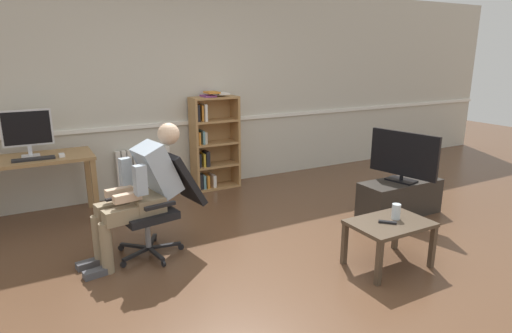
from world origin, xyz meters
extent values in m
plane|color=brown|center=(0.00, 0.00, 0.00)|extent=(18.00, 18.00, 0.00)
cube|color=beige|center=(0.00, 2.65, 1.35)|extent=(12.00, 0.10, 2.70)
cube|color=white|center=(0.00, 2.58, 0.92)|extent=(12.00, 0.03, 0.05)
cube|color=#9E7547|center=(-1.30, 1.88, 0.36)|extent=(0.06, 0.06, 0.72)
cube|color=#9E7547|center=(-1.30, 2.42, 0.36)|extent=(0.06, 0.06, 0.72)
cube|color=#9E7547|center=(-1.84, 2.15, 0.74)|extent=(1.16, 0.62, 0.04)
cube|color=silver|center=(-1.87, 2.21, 0.76)|extent=(0.18, 0.14, 0.01)
cube|color=silver|center=(-1.87, 2.23, 0.82)|extent=(0.04, 0.02, 0.10)
cube|color=silver|center=(-1.87, 2.23, 1.06)|extent=(0.50, 0.02, 0.39)
cube|color=black|center=(-1.87, 2.22, 1.06)|extent=(0.46, 0.00, 0.35)
cube|color=black|center=(-1.85, 2.01, 0.77)|extent=(0.41, 0.12, 0.02)
cube|color=white|center=(-1.58, 2.03, 0.77)|extent=(0.06, 0.10, 0.03)
cube|color=#AD7F4C|center=(0.06, 2.42, 0.63)|extent=(0.03, 0.28, 1.27)
cube|color=#AD7F4C|center=(0.68, 2.42, 0.63)|extent=(0.03, 0.28, 1.27)
cube|color=#AD7F4C|center=(0.37, 2.56, 0.63)|extent=(0.61, 0.02, 1.27)
cube|color=#AD7F4C|center=(0.37, 2.42, 0.01)|extent=(0.58, 0.28, 0.03)
cube|color=#AD7F4C|center=(0.37, 2.42, 0.32)|extent=(0.58, 0.28, 0.03)
cube|color=#AD7F4C|center=(0.37, 2.42, 0.63)|extent=(0.58, 0.28, 0.03)
cube|color=#AD7F4C|center=(0.37, 2.42, 0.94)|extent=(0.58, 0.28, 0.03)
cube|color=#AD7F4C|center=(0.37, 2.42, 1.25)|extent=(0.58, 0.28, 0.03)
cube|color=black|center=(0.11, 2.41, 0.13)|extent=(0.05, 0.19, 0.21)
cube|color=black|center=(0.11, 2.42, 0.43)|extent=(0.03, 0.19, 0.18)
cube|color=orange|center=(0.11, 2.41, 0.73)|extent=(0.03, 0.19, 0.17)
cube|color=black|center=(0.11, 2.43, 1.07)|extent=(0.04, 0.19, 0.22)
cube|color=#6699A3|center=(0.17, 2.41, 0.12)|extent=(0.03, 0.19, 0.19)
cube|color=gold|center=(0.18, 2.42, 0.43)|extent=(0.03, 0.19, 0.18)
cube|color=#6699A3|center=(0.18, 2.43, 0.74)|extent=(0.03, 0.19, 0.18)
cube|color=orange|center=(0.18, 2.44, 1.06)|extent=(0.02, 0.19, 0.21)
cube|color=orange|center=(0.22, 2.40, 0.12)|extent=(0.04, 0.19, 0.18)
cube|color=black|center=(0.22, 2.41, 0.44)|extent=(0.05, 0.19, 0.20)
cube|color=beige|center=(0.21, 2.43, 0.73)|extent=(0.03, 0.19, 0.16)
cube|color=white|center=(0.21, 2.41, 1.07)|extent=(0.03, 0.19, 0.22)
cube|color=white|center=(0.31, 2.41, 0.11)|extent=(0.04, 0.19, 0.17)
cube|color=#89428E|center=(0.29, 2.43, 1.28)|extent=(0.16, 0.22, 0.02)
cube|color=white|center=(0.48, 2.43, 1.30)|extent=(0.16, 0.22, 0.02)
cube|color=orange|center=(0.33, 2.39, 1.33)|extent=(0.16, 0.22, 0.02)
cube|color=white|center=(-0.91, 2.54, 0.32)|extent=(0.05, 0.08, 0.63)
cube|color=white|center=(-0.84, 2.54, 0.32)|extent=(0.05, 0.08, 0.63)
cube|color=white|center=(-0.77, 2.54, 0.32)|extent=(0.05, 0.08, 0.63)
cube|color=white|center=(-0.70, 2.54, 0.32)|extent=(0.05, 0.08, 0.63)
cube|color=white|center=(-0.63, 2.54, 0.32)|extent=(0.05, 0.08, 0.63)
cube|color=white|center=(-0.56, 2.54, 0.32)|extent=(0.05, 0.08, 0.63)
cube|color=white|center=(-0.49, 2.54, 0.32)|extent=(0.05, 0.08, 0.63)
cube|color=white|center=(-0.42, 2.54, 0.32)|extent=(0.05, 0.08, 0.63)
cube|color=white|center=(-0.35, 2.54, 0.32)|extent=(0.05, 0.08, 0.63)
cube|color=white|center=(-0.28, 2.54, 0.32)|extent=(0.05, 0.08, 0.63)
cube|color=black|center=(-0.99, 0.67, 0.07)|extent=(0.08, 0.30, 0.02)
cylinder|color=black|center=(-0.96, 0.53, 0.03)|extent=(0.03, 0.06, 0.06)
cube|color=black|center=(-0.86, 0.80, 0.07)|extent=(0.30, 0.08, 0.02)
cylinder|color=black|center=(-0.72, 0.78, 0.03)|extent=(0.06, 0.03, 0.06)
cube|color=black|center=(-0.94, 0.96, 0.07)|extent=(0.17, 0.28, 0.02)
cylinder|color=black|center=(-0.88, 1.09, 0.03)|extent=(0.04, 0.06, 0.06)
cube|color=black|center=(-1.12, 0.93, 0.07)|extent=(0.24, 0.24, 0.02)
cylinder|color=black|center=(-1.23, 1.03, 0.03)|extent=(0.06, 0.05, 0.06)
cube|color=black|center=(-1.15, 0.75, 0.07)|extent=(0.28, 0.17, 0.02)
cylinder|color=black|center=(-1.28, 0.68, 0.03)|extent=(0.06, 0.05, 0.06)
cylinder|color=gray|center=(-1.01, 0.82, 0.23)|extent=(0.05, 0.05, 0.30)
cube|color=black|center=(-1.01, 0.82, 0.41)|extent=(0.53, 0.53, 0.07)
cube|color=black|center=(-0.65, 0.88, 0.69)|extent=(0.39, 0.48, 0.52)
cube|color=black|center=(-1.03, 1.08, 0.56)|extent=(0.28, 0.09, 0.03)
cube|color=black|center=(-0.95, 0.57, 0.56)|extent=(0.28, 0.09, 0.03)
cube|color=#937F60|center=(-1.01, 0.82, 0.52)|extent=(0.31, 0.38, 0.14)
cube|color=#A3B2C1|center=(-0.88, 0.84, 0.81)|extent=(0.42, 0.40, 0.52)
sphere|color=beige|center=(-0.75, 0.87, 1.12)|extent=(0.20, 0.20, 0.20)
cube|color=black|center=(-1.29, 0.78, 0.62)|extent=(0.15, 0.06, 0.02)
cube|color=#937F60|center=(-1.23, 0.89, 0.49)|extent=(0.43, 0.20, 0.13)
cylinder|color=#937F60|center=(-1.44, 0.85, 0.23)|extent=(0.10, 0.10, 0.46)
cube|color=#4C4C51|center=(-1.54, 0.84, 0.03)|extent=(0.23, 0.12, 0.06)
cube|color=#937F60|center=(-1.20, 0.69, 0.49)|extent=(0.43, 0.20, 0.13)
cylinder|color=#937F60|center=(-1.41, 0.66, 0.23)|extent=(0.10, 0.10, 0.46)
cube|color=#4C4C51|center=(-1.51, 0.64, 0.03)|extent=(0.23, 0.12, 0.06)
cube|color=#A3B2C1|center=(-1.14, 0.96, 0.79)|extent=(0.11, 0.10, 0.26)
cube|color=beige|center=(-1.22, 0.88, 0.64)|extent=(0.25, 0.11, 0.07)
cube|color=#A3B2C1|center=(-1.08, 0.65, 0.79)|extent=(0.11, 0.10, 0.26)
cube|color=beige|center=(-1.19, 0.69, 0.64)|extent=(0.25, 0.11, 0.07)
cube|color=#2D2823|center=(1.83, 0.44, 0.20)|extent=(0.99, 0.39, 0.41)
cube|color=black|center=(1.83, 0.44, 0.42)|extent=(0.27, 0.36, 0.02)
cylinder|color=black|center=(1.83, 0.44, 0.45)|extent=(0.04, 0.04, 0.05)
cube|color=black|center=(1.83, 0.44, 0.73)|extent=(0.22, 0.81, 0.50)
cube|color=#9EBCF4|center=(1.85, 0.45, 0.73)|extent=(0.18, 0.75, 0.46)
cube|color=#4C3D2D|center=(0.48, -0.61, 0.19)|extent=(0.04, 0.04, 0.38)
cube|color=#4C3D2D|center=(1.11, -0.61, 0.19)|extent=(0.04, 0.04, 0.38)
cube|color=#4C3D2D|center=(1.11, -0.19, 0.19)|extent=(0.04, 0.04, 0.38)
cube|color=#4C3D2D|center=(0.48, -0.19, 0.19)|extent=(0.04, 0.04, 0.38)
cube|color=#4C3D2D|center=(0.79, -0.40, 0.40)|extent=(0.69, 0.48, 0.03)
cylinder|color=silver|center=(0.88, -0.38, 0.48)|extent=(0.08, 0.08, 0.14)
cube|color=black|center=(0.75, -0.41, 0.42)|extent=(0.13, 0.13, 0.02)
camera|label=1|loc=(-1.88, -2.85, 1.83)|focal=29.79mm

